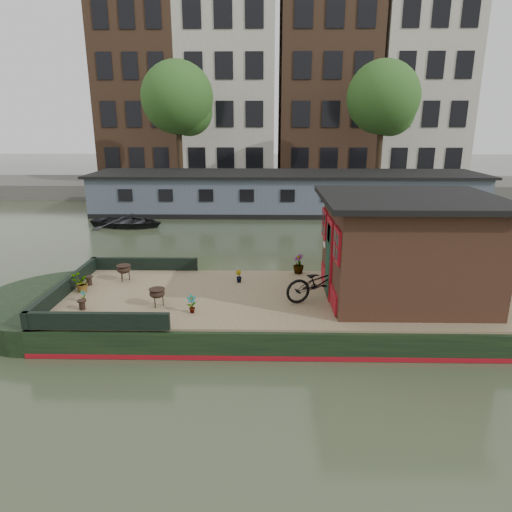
{
  "coord_description": "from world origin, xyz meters",
  "views": [
    {
      "loc": [
        -1.09,
        -10.29,
        4.68
      ],
      "look_at": [
        -1.31,
        0.5,
        1.49
      ],
      "focal_mm": 32.0,
      "sensor_mm": 36.0,
      "label": 1
    }
  ],
  "objects_px": {
    "cabin": "(406,247)",
    "potted_plant_a": "(192,304)",
    "brazier_rear": "(124,273)",
    "brazier_front": "(157,297)",
    "dinghy": "(127,219)",
    "bicycle": "(320,282)"
  },
  "relations": [
    {
      "from": "cabin",
      "to": "potted_plant_a",
      "type": "bearing_deg",
      "value": -167.53
    },
    {
      "from": "brazier_front",
      "to": "brazier_rear",
      "type": "relative_size",
      "value": 0.98
    },
    {
      "from": "brazier_rear",
      "to": "potted_plant_a",
      "type": "bearing_deg",
      "value": -44.72
    },
    {
      "from": "cabin",
      "to": "bicycle",
      "type": "distance_m",
      "value": 2.15
    },
    {
      "from": "bicycle",
      "to": "potted_plant_a",
      "type": "xyz_separation_m",
      "value": [
        -2.89,
        -0.81,
        -0.24
      ]
    },
    {
      "from": "cabin",
      "to": "potted_plant_a",
      "type": "height_order",
      "value": "cabin"
    },
    {
      "from": "cabin",
      "to": "dinghy",
      "type": "bearing_deg",
      "value": 133.14
    },
    {
      "from": "potted_plant_a",
      "to": "brazier_rear",
      "type": "xyz_separation_m",
      "value": [
        -2.11,
        2.09,
        0.0
      ]
    },
    {
      "from": "brazier_rear",
      "to": "dinghy",
      "type": "distance_m",
      "value": 9.7
    },
    {
      "from": "bicycle",
      "to": "dinghy",
      "type": "bearing_deg",
      "value": 16.07
    },
    {
      "from": "brazier_rear",
      "to": "cabin",
      "type": "bearing_deg",
      "value": -8.22
    },
    {
      "from": "bicycle",
      "to": "dinghy",
      "type": "distance_m",
      "value": 13.1
    },
    {
      "from": "cabin",
      "to": "brazier_front",
      "type": "bearing_deg",
      "value": -172.96
    },
    {
      "from": "brazier_front",
      "to": "dinghy",
      "type": "height_order",
      "value": "brazier_front"
    },
    {
      "from": "cabin",
      "to": "brazier_rear",
      "type": "height_order",
      "value": "cabin"
    },
    {
      "from": "cabin",
      "to": "dinghy",
      "type": "xyz_separation_m",
      "value": [
        -9.67,
        10.31,
        -1.53
      ]
    },
    {
      "from": "brazier_front",
      "to": "potted_plant_a",
      "type": "bearing_deg",
      "value": -24.09
    },
    {
      "from": "potted_plant_a",
      "to": "brazier_front",
      "type": "xyz_separation_m",
      "value": [
        -0.84,
        0.37,
        -0.0
      ]
    },
    {
      "from": "dinghy",
      "to": "bicycle",
      "type": "bearing_deg",
      "value": -132.62
    },
    {
      "from": "bicycle",
      "to": "brazier_rear",
      "type": "distance_m",
      "value": 5.16
    },
    {
      "from": "dinghy",
      "to": "cabin",
      "type": "bearing_deg",
      "value": -125.44
    },
    {
      "from": "cabin",
      "to": "brazier_front",
      "type": "distance_m",
      "value": 5.84
    }
  ]
}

